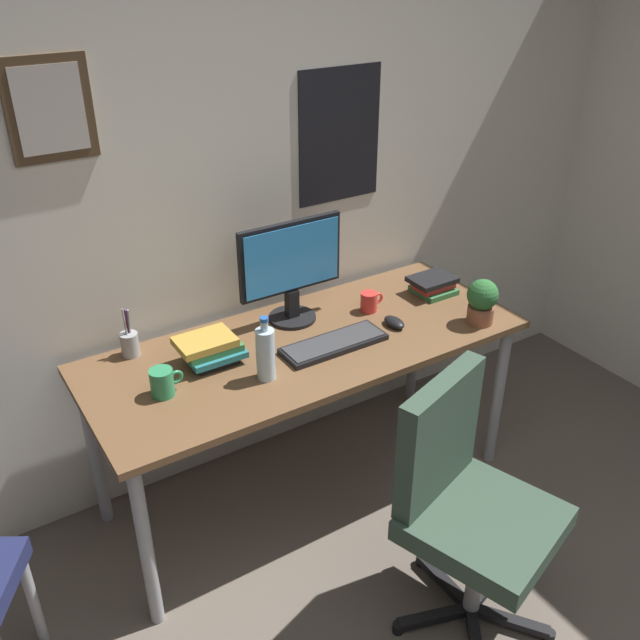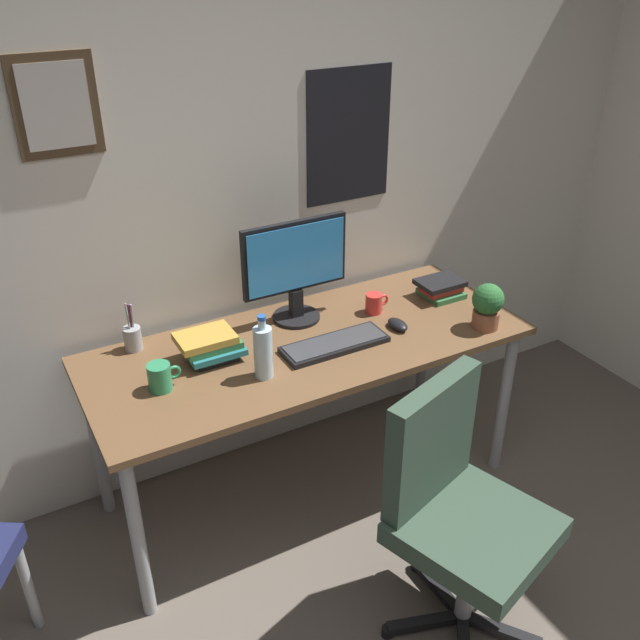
# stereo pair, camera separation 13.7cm
# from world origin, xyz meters

# --- Properties ---
(wall_back) EXTENTS (4.40, 0.10, 2.60)m
(wall_back) POSITION_xyz_m (-0.00, 2.15, 1.30)
(wall_back) COLOR silver
(wall_back) RESTS_ON ground_plane
(desk) EXTENTS (1.77, 0.71, 0.76)m
(desk) POSITION_xyz_m (0.16, 1.71, 0.68)
(desk) COLOR brown
(desk) RESTS_ON ground_plane
(office_chair) EXTENTS (0.58, 0.60, 0.95)m
(office_chair) POSITION_xyz_m (0.29, 0.89, 0.53)
(office_chair) COLOR #334738
(office_chair) RESTS_ON ground_plane
(monitor) EXTENTS (0.46, 0.20, 0.43)m
(monitor) POSITION_xyz_m (0.21, 1.91, 1.00)
(monitor) COLOR black
(monitor) RESTS_ON desk
(keyboard) EXTENTS (0.43, 0.15, 0.03)m
(keyboard) POSITION_xyz_m (0.24, 1.63, 0.77)
(keyboard) COLOR black
(keyboard) RESTS_ON desk
(computer_mouse) EXTENTS (0.06, 0.11, 0.04)m
(computer_mouse) POSITION_xyz_m (0.54, 1.63, 0.78)
(computer_mouse) COLOR black
(computer_mouse) RESTS_ON desk
(water_bottle) EXTENTS (0.07, 0.07, 0.25)m
(water_bottle) POSITION_xyz_m (-0.09, 1.58, 0.87)
(water_bottle) COLOR silver
(water_bottle) RESTS_ON desk
(coffee_mug_near) EXTENTS (0.11, 0.07, 0.09)m
(coffee_mug_near) POSITION_xyz_m (0.53, 1.80, 0.80)
(coffee_mug_near) COLOR red
(coffee_mug_near) RESTS_ON desk
(coffee_mug_far) EXTENTS (0.12, 0.08, 0.10)m
(coffee_mug_far) POSITION_xyz_m (-0.45, 1.68, 0.81)
(coffee_mug_far) COLOR #2D8C59
(coffee_mug_far) RESTS_ON desk
(potted_plant) EXTENTS (0.13, 0.13, 0.20)m
(potted_plant) POSITION_xyz_m (0.86, 1.47, 0.86)
(potted_plant) COLOR brown
(potted_plant) RESTS_ON desk
(pen_cup) EXTENTS (0.07, 0.07, 0.20)m
(pen_cup) POSITION_xyz_m (-0.46, 2.00, 0.81)
(pen_cup) COLOR #9EA0A5
(pen_cup) RESTS_ON desk
(book_stack_left) EXTENTS (0.20, 0.17, 0.08)m
(book_stack_left) POSITION_xyz_m (0.87, 1.78, 0.80)
(book_stack_left) COLOR #33723F
(book_stack_left) RESTS_ON desk
(book_stack_right) EXTENTS (0.24, 0.17, 0.11)m
(book_stack_right) POSITION_xyz_m (-0.22, 1.79, 0.82)
(book_stack_right) COLOR black
(book_stack_right) RESTS_ON desk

